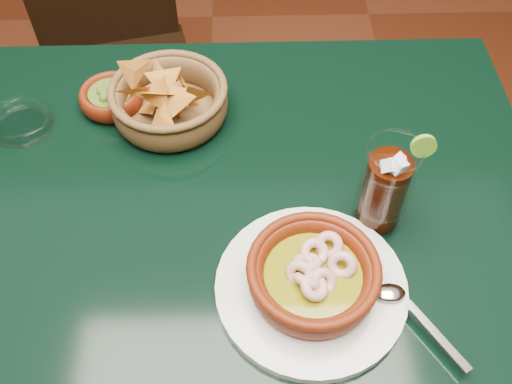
{
  "coord_description": "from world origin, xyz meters",
  "views": [
    {
      "loc": [
        0.13,
        -0.52,
        1.45
      ],
      "look_at": [
        0.14,
        -0.02,
        0.81
      ],
      "focal_mm": 40.0,
      "sensor_mm": 36.0,
      "label": 1
    }
  ],
  "objects_px": {
    "dining_table": "(172,243)",
    "shrimp_plate": "(313,278)",
    "dining_chair": "(114,56)",
    "chip_basket": "(169,101)",
    "cola_drink": "(385,187)"
  },
  "relations": [
    {
      "from": "dining_table",
      "to": "shrimp_plate",
      "type": "xyz_separation_m",
      "value": [
        0.21,
        -0.15,
        0.13
      ]
    },
    {
      "from": "dining_chair",
      "to": "chip_basket",
      "type": "xyz_separation_m",
      "value": [
        0.22,
        -0.51,
        0.31
      ]
    },
    {
      "from": "chip_basket",
      "to": "cola_drink",
      "type": "height_order",
      "value": "cola_drink"
    },
    {
      "from": "shrimp_plate",
      "to": "cola_drink",
      "type": "distance_m",
      "value": 0.17
    },
    {
      "from": "dining_table",
      "to": "cola_drink",
      "type": "height_order",
      "value": "cola_drink"
    },
    {
      "from": "dining_chair",
      "to": "cola_drink",
      "type": "xyz_separation_m",
      "value": [
        0.54,
        -0.73,
        0.35
      ]
    },
    {
      "from": "dining_table",
      "to": "shrimp_plate",
      "type": "relative_size",
      "value": 3.76
    },
    {
      "from": "dining_table",
      "to": "dining_chair",
      "type": "xyz_separation_m",
      "value": [
        -0.22,
        0.7,
        -0.17
      ]
    },
    {
      "from": "shrimp_plate",
      "to": "cola_drink",
      "type": "relative_size",
      "value": 1.79
    },
    {
      "from": "dining_chair",
      "to": "shrimp_plate",
      "type": "relative_size",
      "value": 2.73
    },
    {
      "from": "chip_basket",
      "to": "cola_drink",
      "type": "relative_size",
      "value": 1.3
    },
    {
      "from": "dining_chair",
      "to": "chip_basket",
      "type": "bearing_deg",
      "value": -66.77
    },
    {
      "from": "chip_basket",
      "to": "cola_drink",
      "type": "distance_m",
      "value": 0.4
    },
    {
      "from": "dining_table",
      "to": "shrimp_plate",
      "type": "height_order",
      "value": "shrimp_plate"
    },
    {
      "from": "shrimp_plate",
      "to": "cola_drink",
      "type": "bearing_deg",
      "value": 47.01
    }
  ]
}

